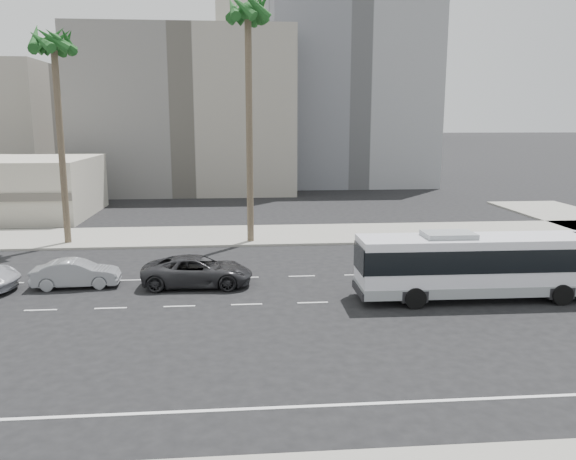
{
  "coord_description": "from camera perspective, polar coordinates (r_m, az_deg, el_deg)",
  "views": [
    {
      "loc": [
        -6.28,
        -24.66,
        8.17
      ],
      "look_at": [
        -3.78,
        4.0,
        2.62
      ],
      "focal_mm": 35.61,
      "sensor_mm": 36.0,
      "label": 1
    }
  ],
  "objects": [
    {
      "name": "civic_tower",
      "position": [
        276.4,
        -4.26,
        17.26
      ],
      "size": [
        42.0,
        42.0,
        129.0
      ],
      "color": "beige",
      "rests_on": "ground"
    },
    {
      "name": "sidewalk_north",
      "position": [
        41.45,
        3.83,
        -0.38
      ],
      "size": [
        120.0,
        7.0,
        0.15
      ],
      "primitive_type": "cube",
      "color": "gray",
      "rests_on": "ground"
    },
    {
      "name": "city_bus",
      "position": [
        27.73,
        18.36,
        -3.22
      ],
      "size": [
        11.07,
        2.71,
        3.17
      ],
      "rotation": [
        0.0,
        0.0,
        -0.01
      ],
      "color": "silver",
      "rests_on": "ground"
    },
    {
      "name": "highrise_right",
      "position": [
        261.16,
        6.65,
        16.74
      ],
      "size": [
        26.0,
        26.0,
        70.0
      ],
      "primitive_type": "cube",
      "color": "slate",
      "rests_on": "ground"
    },
    {
      "name": "car_b",
      "position": [
        30.29,
        -20.39,
        -4.09
      ],
      "size": [
        1.71,
        4.26,
        1.38
      ],
      "primitive_type": "imported",
      "rotation": [
        0.0,
        0.0,
        1.63
      ],
      "color": "gray",
      "rests_on": "ground"
    },
    {
      "name": "midrise_gray_center",
      "position": [
        78.13,
        5.74,
        14.41
      ],
      "size": [
        20.0,
        20.0,
        26.0
      ],
      "primitive_type": "cube",
      "color": "slate",
      "rests_on": "ground"
    },
    {
      "name": "ground",
      "position": [
        26.73,
        8.92,
        -7.03
      ],
      "size": [
        700.0,
        700.0,
        0.0
      ],
      "primitive_type": "plane",
      "color": "black",
      "rests_on": "ground"
    },
    {
      "name": "car_a",
      "position": [
        28.94,
        -9.01,
        -4.07
      ],
      "size": [
        2.73,
        5.55,
        1.51
      ],
      "primitive_type": "imported",
      "rotation": [
        0.0,
        0.0,
        1.53
      ],
      "color": "#2A2A2C",
      "rests_on": "ground"
    },
    {
      "name": "midrise_beige_west",
      "position": [
        69.9,
        -9.88,
        11.44
      ],
      "size": [
        24.0,
        18.0,
        18.0
      ],
      "primitive_type": "cube",
      "color": "slate",
      "rests_on": "ground"
    },
    {
      "name": "highrise_far",
      "position": [
        295.51,
        10.34,
        14.98
      ],
      "size": [
        22.0,
        22.0,
        60.0
      ],
      "primitive_type": "cube",
      "color": "slate",
      "rests_on": "ground"
    },
    {
      "name": "palm_near",
      "position": [
        38.38,
        -4.03,
        20.48
      ],
      "size": [
        4.77,
        4.77,
        16.08
      ],
      "rotation": [
        0.0,
        0.0,
        0.19
      ],
      "color": "brown",
      "rests_on": "ground"
    },
    {
      "name": "palm_mid",
      "position": [
        40.34,
        -22.36,
        16.57
      ],
      "size": [
        4.56,
        4.56,
        14.11
      ],
      "rotation": [
        0.0,
        0.0,
        -0.1
      ],
      "color": "brown",
      "rests_on": "ground"
    }
  ]
}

